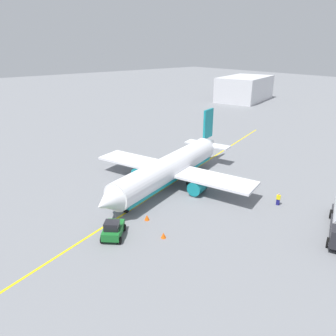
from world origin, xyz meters
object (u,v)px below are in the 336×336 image
at_px(pushback_tug, 113,229).
at_px(safety_cone_wingtip, 163,235).
at_px(safety_cone_nose, 147,217).
at_px(refueling_worker, 278,199).
at_px(airplane, 170,169).

bearing_deg(pushback_tug, safety_cone_wingtip, 138.49).
xyz_separation_m(pushback_tug, safety_cone_nose, (-5.23, -0.63, -0.65)).
height_order(pushback_tug, refueling_worker, pushback_tug).
relative_size(airplane, refueling_worker, 18.12).
distance_m(pushback_tug, safety_cone_wingtip, 5.79).
xyz_separation_m(airplane, refueling_worker, (-7.14, 14.63, -1.93)).
distance_m(airplane, safety_cone_nose, 11.39).
bearing_deg(safety_cone_nose, airplane, -144.85).
bearing_deg(safety_cone_wingtip, airplane, -132.76).
height_order(refueling_worker, safety_cone_nose, refueling_worker).
relative_size(pushback_tug, refueling_worker, 2.37).
distance_m(pushback_tug, refueling_worker, 22.78).
height_order(airplane, pushback_tug, airplane).
distance_m(safety_cone_nose, safety_cone_wingtip, 4.53).
distance_m(refueling_worker, safety_cone_wingtip, 17.59).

